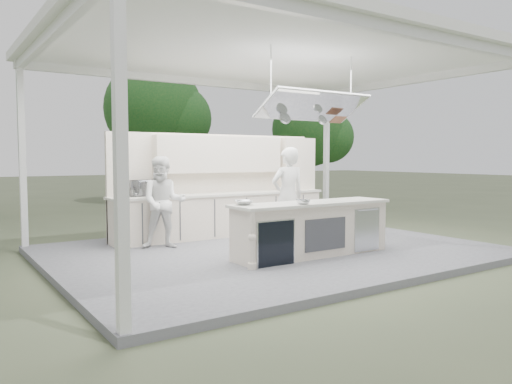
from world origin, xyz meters
TOP-DOWN VIEW (x-y plane):
  - ground at (0.00, 0.00)m, footprint 90.00×90.00m
  - stage_deck at (0.00, 0.00)m, footprint 8.00×6.00m
  - tent at (0.00, -0.01)m, footprint 8.20×6.20m
  - demo_island at (0.18, -0.91)m, footprint 3.10×0.79m
  - back_counter at (0.00, 1.90)m, footprint 5.08×0.72m
  - back_wall_unit at (0.44, 2.11)m, footprint 5.05×0.48m
  - tree_cluster at (-0.16, 9.77)m, footprint 19.55×9.40m
  - head_chef at (0.48, 0.18)m, footprint 0.75×0.54m
  - sous_chef at (-1.70, 1.22)m, footprint 1.05×0.96m
  - toaster_oven at (-1.78, 2.08)m, footprint 0.60×0.42m
  - bowl_large at (-1.10, -0.69)m, footprint 0.41×0.41m
  - bowl_small at (-0.20, -1.14)m, footprint 0.31×0.31m

SIDE VIEW (x-z plane):
  - ground at x=0.00m, z-range 0.00..0.00m
  - stage_deck at x=0.00m, z-range 0.00..0.12m
  - demo_island at x=0.18m, z-range 0.12..1.07m
  - back_counter at x=0.00m, z-range 0.12..1.07m
  - sous_chef at x=-1.70m, z-range 0.12..1.88m
  - head_chef at x=0.48m, z-range 0.12..2.05m
  - bowl_small at x=-0.20m, z-range 1.07..1.15m
  - bowl_large at x=-1.10m, z-range 1.07..1.15m
  - toaster_oven at x=-1.78m, z-range 1.07..1.40m
  - back_wall_unit at x=0.44m, z-range 0.45..2.70m
  - tree_cluster at x=-0.16m, z-range 0.36..6.21m
  - tent at x=0.00m, z-range 1.78..5.64m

